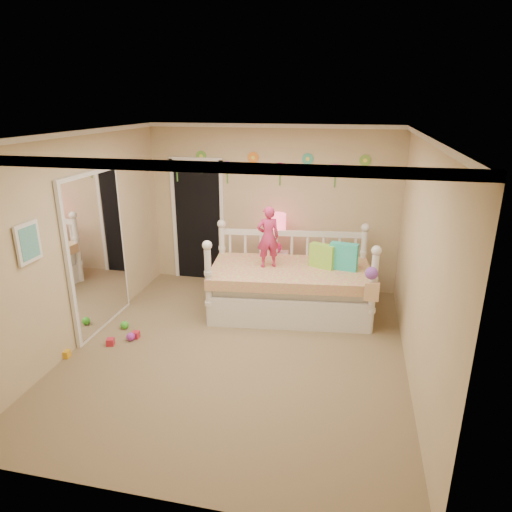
% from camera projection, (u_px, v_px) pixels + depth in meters
% --- Properties ---
extents(floor, '(4.00, 4.50, 0.01)m').
position_uv_depth(floor, '(238.00, 351.00, 5.57)').
color(floor, '#7F684C').
rests_on(floor, ground).
extents(ceiling, '(4.00, 4.50, 0.01)m').
position_uv_depth(ceiling, '(234.00, 134.00, 4.72)').
color(ceiling, white).
rests_on(ceiling, floor).
extents(back_wall, '(4.00, 0.01, 2.60)m').
position_uv_depth(back_wall, '(272.00, 208.00, 7.22)').
color(back_wall, tan).
rests_on(back_wall, floor).
extents(left_wall, '(0.01, 4.50, 2.60)m').
position_uv_depth(left_wall, '(79.00, 241.00, 5.55)').
color(left_wall, tan).
rests_on(left_wall, floor).
extents(right_wall, '(0.01, 4.50, 2.60)m').
position_uv_depth(right_wall, '(420.00, 264.00, 4.74)').
color(right_wall, tan).
rests_on(right_wall, floor).
extents(crown_molding, '(4.00, 4.50, 0.06)m').
position_uv_depth(crown_molding, '(235.00, 137.00, 4.73)').
color(crown_molding, white).
rests_on(crown_molding, ceiling).
extents(daybed, '(2.41, 1.48, 1.24)m').
position_uv_depth(daybed, '(290.00, 272.00, 6.42)').
color(daybed, white).
rests_on(daybed, floor).
extents(pillow_turquoise, '(0.40, 0.20, 0.38)m').
position_uv_depth(pillow_turquoise, '(344.00, 256.00, 6.26)').
color(pillow_turquoise, '#27C1C7').
rests_on(pillow_turquoise, daybed).
extents(pillow_lime, '(0.38, 0.26, 0.34)m').
position_uv_depth(pillow_lime, '(322.00, 256.00, 6.35)').
color(pillow_lime, '#9BE546').
rests_on(pillow_lime, daybed).
extents(child, '(0.38, 0.32, 0.88)m').
position_uv_depth(child, '(268.00, 237.00, 6.29)').
color(child, '#CA2E63').
rests_on(child, daybed).
extents(nightstand, '(0.43, 0.35, 0.65)m').
position_uv_depth(nightstand, '(276.00, 272.00, 7.25)').
color(nightstand, white).
rests_on(nightstand, floor).
extents(table_lamp, '(0.29, 0.29, 0.63)m').
position_uv_depth(table_lamp, '(277.00, 227.00, 7.01)').
color(table_lamp, '#E61E77').
rests_on(table_lamp, nightstand).
extents(closet_doorway, '(0.90, 0.04, 2.07)m').
position_uv_depth(closet_doorway, '(198.00, 220.00, 7.55)').
color(closet_doorway, black).
rests_on(closet_doorway, back_wall).
extents(flower_decals, '(3.40, 0.02, 0.50)m').
position_uv_depth(flower_decals, '(266.00, 168.00, 7.02)').
color(flower_decals, '#B2668C').
rests_on(flower_decals, back_wall).
extents(mirror_closet, '(0.07, 1.30, 2.10)m').
position_uv_depth(mirror_closet, '(97.00, 252.00, 5.90)').
color(mirror_closet, white).
rests_on(mirror_closet, left_wall).
extents(wall_picture, '(0.05, 0.34, 0.42)m').
position_uv_depth(wall_picture, '(28.00, 243.00, 4.63)').
color(wall_picture, white).
rests_on(wall_picture, left_wall).
extents(hanging_bag, '(0.20, 0.16, 0.36)m').
position_uv_depth(hanging_bag, '(371.00, 285.00, 5.62)').
color(hanging_bag, beige).
rests_on(hanging_bag, daybed).
extents(toy_scatter, '(1.06, 1.44, 0.11)m').
position_uv_depth(toy_scatter, '(91.00, 348.00, 5.53)').
color(toy_scatter, '#996666').
rests_on(toy_scatter, floor).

